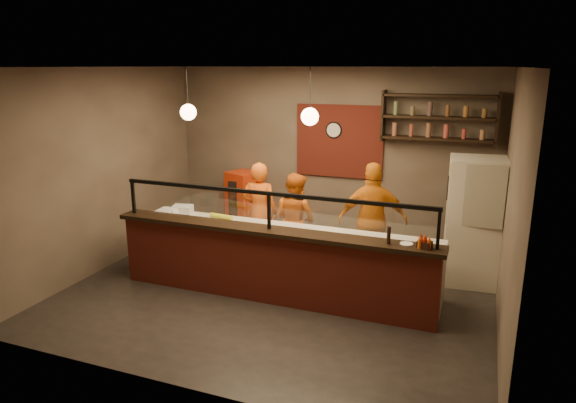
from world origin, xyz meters
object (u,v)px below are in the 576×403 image
at_px(wall_clock, 334,130).
at_px(pepper_mill, 389,235).
at_px(fridge, 474,221).
at_px(cook_right, 373,221).
at_px(condiment_caddy, 425,245).
at_px(red_cooler, 244,204).
at_px(cook_left, 260,212).
at_px(pizza_dough, 328,232).
at_px(cook_mid, 295,219).

xyz_separation_m(wall_clock, pepper_mill, (1.53, -2.77, -0.93)).
bearing_deg(fridge, pepper_mill, -124.20).
bearing_deg(pepper_mill, fridge, 60.65).
height_order(cook_right, condiment_caddy, cook_right).
xyz_separation_m(fridge, red_cooler, (-4.18, 0.74, -0.33)).
height_order(cook_left, fridge, fridge).
height_order(cook_left, pizza_dough, cook_left).
relative_size(fridge, pepper_mill, 8.67).
bearing_deg(wall_clock, red_cooler, -169.52).
height_order(wall_clock, fridge, wall_clock).
xyz_separation_m(red_cooler, pizza_dough, (2.24, -1.84, 0.27)).
bearing_deg(wall_clock, cook_right, -52.87).
bearing_deg(condiment_caddy, cook_left, 153.13).
height_order(wall_clock, red_cooler, wall_clock).
bearing_deg(wall_clock, condiment_caddy, -54.67).
distance_m(cook_left, pizza_dough, 1.66).
distance_m(fridge, pepper_mill, 1.99).
relative_size(pizza_dough, condiment_caddy, 2.85).
distance_m(cook_left, cook_right, 1.93).
relative_size(wall_clock, condiment_caddy, 1.85).
relative_size(cook_mid, pepper_mill, 7.01).
bearing_deg(wall_clock, cook_left, -123.58).
height_order(condiment_caddy, pepper_mill, pepper_mill).
bearing_deg(pizza_dough, pepper_mill, -32.94).
bearing_deg(cook_left, cook_right, 172.06).
distance_m(wall_clock, pepper_mill, 3.30).
bearing_deg(wall_clock, cook_mid, -100.17).
bearing_deg(fridge, cook_mid, -178.59).
relative_size(cook_left, cook_mid, 1.08).
bearing_deg(pizza_dough, wall_clock, 104.63).
bearing_deg(pizza_dough, red_cooler, 140.61).
xyz_separation_m(cook_mid, fridge, (2.74, 0.30, 0.18)).
relative_size(cook_left, fridge, 0.88).
height_order(fridge, red_cooler, fridge).
distance_m(fridge, red_cooler, 4.25).
bearing_deg(cook_right, condiment_caddy, 109.75).
relative_size(pizza_dough, pepper_mill, 2.08).
bearing_deg(cook_mid, cook_right, -157.95).
bearing_deg(cook_left, pepper_mill, 142.50).
relative_size(wall_clock, cook_left, 0.18).
distance_m(fridge, pizza_dough, 2.23).
bearing_deg(condiment_caddy, pepper_mill, 179.36).
height_order(cook_left, cook_mid, cook_left).
bearing_deg(wall_clock, pizza_dough, -75.37).
distance_m(wall_clock, cook_right, 2.10).
xyz_separation_m(wall_clock, pizza_dough, (0.56, -2.15, -1.19)).
distance_m(cook_left, cook_mid, 0.65).
bearing_deg(condiment_caddy, fridge, 72.99).
xyz_separation_m(cook_mid, pepper_mill, (1.77, -1.43, 0.39)).
relative_size(cook_mid, pizza_dough, 3.37).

